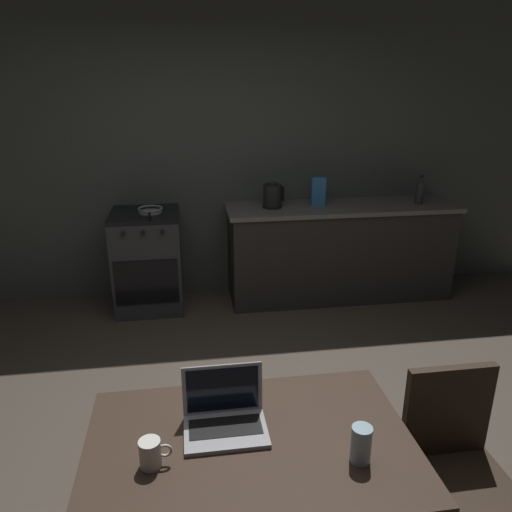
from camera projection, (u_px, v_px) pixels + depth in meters
The scene contains 13 objects.
ground_plane at pixel (230, 457), 2.77m from camera, with size 12.00×12.00×0.00m, color #473D33.
back_wall at pixel (233, 150), 4.61m from camera, with size 6.40×0.10×2.78m, color #424843.
kitchen_counter at pixel (339, 251), 4.74m from camera, with size 2.16×0.64×0.91m.
stove_oven at pixel (148, 261), 4.48m from camera, with size 0.60×0.62×0.91m.
dining_table at pixel (250, 457), 1.87m from camera, with size 1.24×0.80×0.72m.
chair at pixel (455, 461), 2.02m from camera, with size 0.40×0.40×0.91m.
laptop at pixel (225, 417), 1.91m from camera, with size 0.32×0.24×0.23m.
electric_kettle at pixel (272, 196), 4.46m from camera, with size 0.20×0.18×0.23m.
bottle at pixel (420, 190), 4.60m from camera, with size 0.08×0.08×0.27m.
frying_pan at pixel (150, 210), 4.30m from camera, with size 0.22×0.39×0.05m.
coffee_mug at pixel (151, 453), 1.72m from camera, with size 0.12×0.08×0.10m.
drinking_glass at pixel (361, 444), 1.73m from camera, with size 0.07×0.07×0.14m.
cereal_box at pixel (318, 191), 4.53m from camera, with size 0.13×0.05×0.26m.
Camera 1 is at (-0.18, -2.22, 2.00)m, focal length 34.41 mm.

